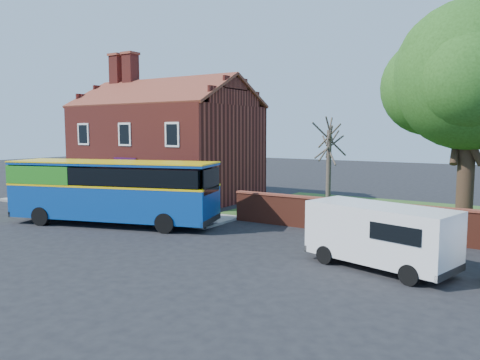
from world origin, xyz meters
The scene contains 10 objects.
ground centered at (0.00, 0.00, 0.00)m, with size 120.00×120.00×0.00m, color black.
pavement centered at (-7.00, 5.75, 0.06)m, with size 18.00×3.50×0.12m, color gray.
kerb centered at (-7.00, 4.00, 0.07)m, with size 18.00×0.15×0.14m, color slate.
grass_strip centered at (13.00, 13.00, 0.02)m, with size 26.00×12.00×0.04m, color #426B28.
shop_building centered at (-7.02, 11.50, 3.41)m, with size 12.30×8.13×10.50m.
boundary_wall centered at (13.00, 7.00, 0.81)m, with size 22.00×0.38×1.60m.
bus centered at (-3.10, 2.41, 1.86)m, with size 11.08×5.76×3.28m.
van_near centered at (11.07, 2.07, 1.25)m, with size 5.43×3.28×2.23m.
large_tree centered at (12.76, 11.15, 7.23)m, with size 9.06×7.17×11.05m.
bare_tree centered at (5.64, 10.84, 2.73)m, with size 2.00×2.38×5.33m.
Camera 1 is at (15.51, -14.12, 4.82)m, focal length 35.00 mm.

